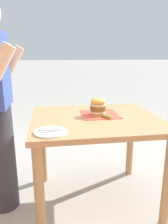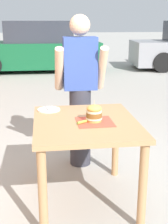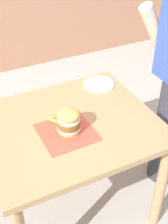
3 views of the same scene
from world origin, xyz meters
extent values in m
plane|color=#ADAAA3|center=(0.00, 0.00, 0.00)|extent=(80.00, 80.00, 0.00)
cube|color=tan|center=(0.00, 0.00, 0.77)|extent=(0.90, 1.05, 0.04)
cylinder|color=tan|center=(-0.39, 0.46, 0.37)|extent=(0.07, 0.07, 0.75)
cylinder|color=tan|center=(0.39, 0.46, 0.37)|extent=(0.07, 0.07, 0.75)
cube|color=#D64C38|center=(0.07, -0.05, 0.79)|extent=(0.31, 0.31, 0.00)
cylinder|color=gold|center=(0.07, -0.03, 0.80)|extent=(0.13, 0.13, 0.02)
cylinder|color=beige|center=(0.07, -0.03, 0.82)|extent=(0.14, 0.14, 0.02)
cylinder|color=brown|center=(0.07, -0.03, 0.85)|extent=(0.14, 0.14, 0.04)
cylinder|color=beige|center=(0.07, -0.03, 0.88)|extent=(0.13, 0.13, 0.02)
ellipsoid|color=gold|center=(0.07, -0.03, 0.91)|extent=(0.13, 0.13, 0.06)
cylinder|color=#D1B77F|center=(0.07, -0.03, 0.95)|extent=(0.00, 0.00, 0.05)
cylinder|color=#8EA83D|center=(-0.04, -0.08, 0.80)|extent=(0.09, 0.07, 0.02)
cylinder|color=white|center=(-0.31, 0.37, 0.79)|extent=(0.22, 0.22, 0.01)
cylinder|color=silver|center=(-0.32, 0.37, 0.80)|extent=(0.04, 0.17, 0.01)
cylinder|color=silver|center=(-0.29, 0.37, 0.80)|extent=(0.03, 0.17, 0.01)
cylinder|color=beige|center=(-0.18, 0.74, 1.13)|extent=(0.09, 0.34, 0.50)
camera|label=1|loc=(-1.70, 0.36, 1.31)|focal=35.00mm
camera|label=2|loc=(-0.35, -2.55, 1.63)|focal=50.00mm
camera|label=3|loc=(1.36, -0.58, 1.97)|focal=50.00mm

